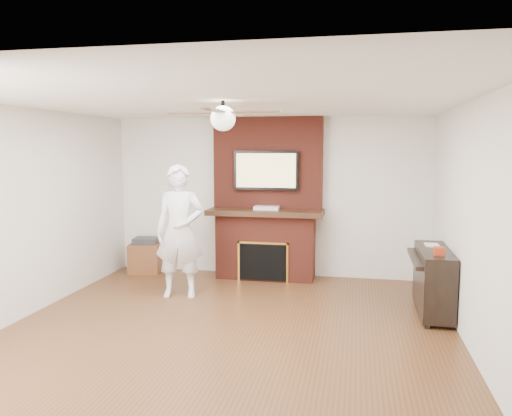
% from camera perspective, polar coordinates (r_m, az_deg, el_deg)
% --- Properties ---
extents(room_shell, '(5.36, 5.86, 2.86)m').
position_cam_1_polar(room_shell, '(5.27, -3.70, -1.52)').
color(room_shell, '#4C2C16').
rests_on(room_shell, ground).
extents(fireplace, '(1.78, 0.64, 2.50)m').
position_cam_1_polar(fireplace, '(7.76, 1.22, -0.72)').
color(fireplace, maroon).
rests_on(fireplace, ground).
extents(tv, '(1.00, 0.08, 0.60)m').
position_cam_1_polar(tv, '(7.66, 1.17, 4.32)').
color(tv, black).
rests_on(tv, fireplace).
extents(ceiling_fan, '(1.21, 1.21, 0.31)m').
position_cam_1_polar(ceiling_fan, '(5.22, -3.79, 10.31)').
color(ceiling_fan, black).
rests_on(ceiling_fan, room_shell).
extents(person, '(0.73, 0.55, 1.80)m').
position_cam_1_polar(person, '(6.83, -8.72, -2.64)').
color(person, white).
rests_on(person, ground).
extents(side_table, '(0.56, 0.56, 0.57)m').
position_cam_1_polar(side_table, '(8.41, -12.46, -5.38)').
color(side_table, brown).
rests_on(side_table, ground).
extents(piano, '(0.47, 1.23, 0.89)m').
position_cam_1_polar(piano, '(6.51, 19.56, -7.66)').
color(piano, black).
rests_on(piano, ground).
extents(cable_box, '(0.38, 0.22, 0.05)m').
position_cam_1_polar(cable_box, '(7.65, 1.24, 0.02)').
color(cable_box, silver).
rests_on(cable_box, fireplace).
extents(candle_orange, '(0.07, 0.07, 0.13)m').
position_cam_1_polar(candle_orange, '(7.72, 0.07, -7.81)').
color(candle_orange, red).
rests_on(candle_orange, ground).
extents(candle_green, '(0.07, 0.07, 0.08)m').
position_cam_1_polar(candle_green, '(7.73, 1.23, -7.98)').
color(candle_green, '#2D712E').
rests_on(candle_green, ground).
extents(candle_cream, '(0.07, 0.07, 0.11)m').
position_cam_1_polar(candle_cream, '(7.76, 1.60, -7.82)').
color(candle_cream, beige).
rests_on(candle_cream, ground).
extents(candle_blue, '(0.06, 0.06, 0.08)m').
position_cam_1_polar(candle_blue, '(7.72, 2.77, -8.01)').
color(candle_blue, '#3842A8').
rests_on(candle_blue, ground).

